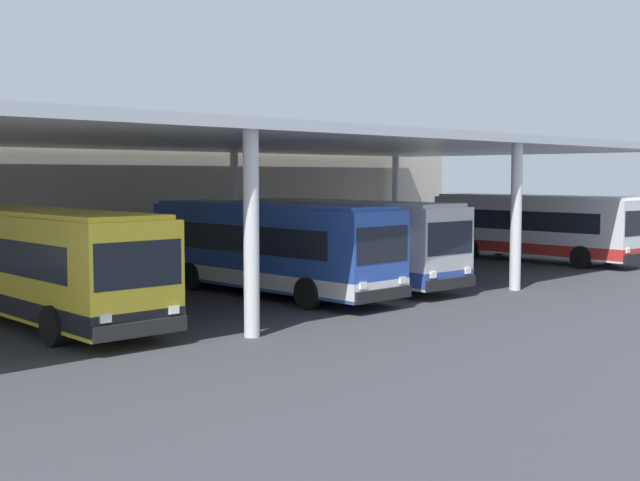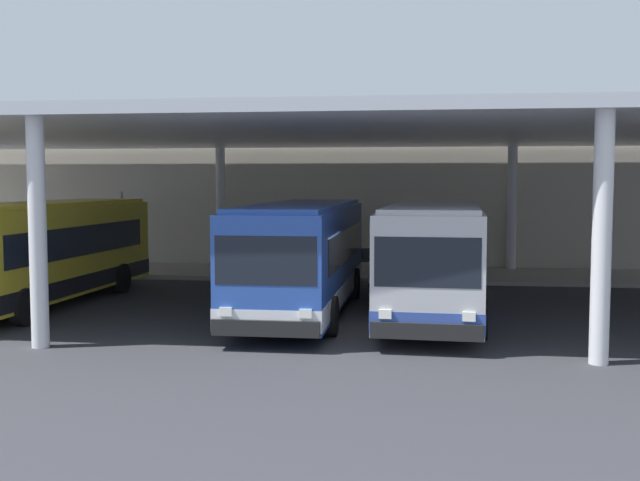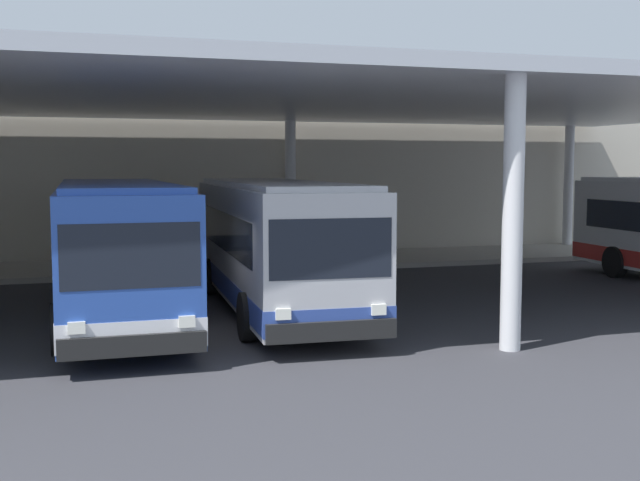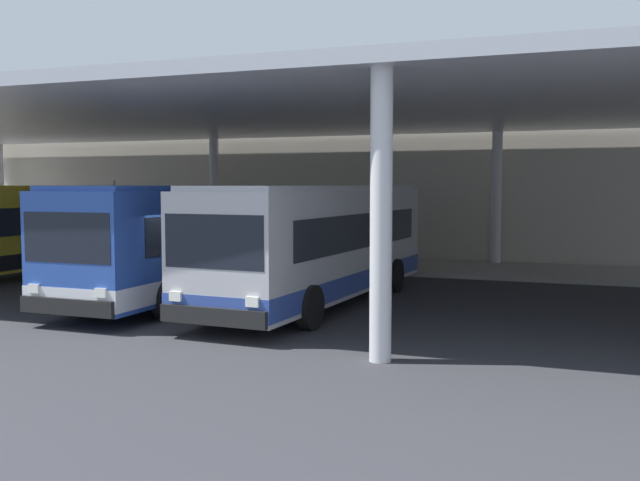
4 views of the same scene
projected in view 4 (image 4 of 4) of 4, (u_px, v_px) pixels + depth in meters
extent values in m
plane|color=#333338|center=(165.00, 316.00, 17.58)|extent=(200.00, 200.00, 0.00)
cube|color=#A39E93|center=(331.00, 263.00, 28.52)|extent=(42.00, 4.50, 0.18)
cube|color=beige|center=(356.00, 178.00, 31.28)|extent=(48.00, 1.60, 6.95)
cube|color=silver|center=(261.00, 113.00, 22.29)|extent=(40.00, 17.00, 0.30)
cylinder|color=silver|center=(0.00, 196.00, 36.54)|extent=(0.40, 0.40, 5.25)
cylinder|color=silver|center=(214.00, 198.00, 32.15)|extent=(0.40, 0.40, 5.25)
cylinder|color=silver|center=(381.00, 216.00, 12.85)|extent=(0.40, 0.40, 5.25)
cylinder|color=silver|center=(496.00, 200.00, 27.76)|extent=(0.40, 0.40, 5.25)
cylinder|color=black|center=(23.00, 257.00, 26.78)|extent=(0.32, 1.01, 1.00)
cylinder|color=black|center=(75.00, 260.00, 25.82)|extent=(0.32, 1.01, 1.00)
cube|color=#284CA8|center=(193.00, 238.00, 20.41)|extent=(2.56, 10.41, 2.70)
cube|color=silver|center=(194.00, 273.00, 20.49)|extent=(2.58, 10.43, 0.50)
cube|color=black|center=(196.00, 227.00, 20.53)|extent=(2.59, 8.54, 0.90)
cube|color=black|center=(68.00, 238.00, 15.60)|extent=(2.30, 0.13, 1.10)
cube|color=black|center=(67.00, 307.00, 15.63)|extent=(2.45, 0.17, 0.36)
cube|color=#2A50B0|center=(192.00, 188.00, 20.31)|extent=(2.36, 10.00, 0.12)
cube|color=yellow|center=(68.00, 200.00, 15.57)|extent=(1.75, 0.13, 0.28)
cube|color=white|center=(34.00, 288.00, 15.94)|extent=(0.28, 0.08, 0.20)
cube|color=white|center=(101.00, 293.00, 15.29)|extent=(0.28, 0.08, 0.20)
cylinder|color=black|center=(83.00, 293.00, 17.95)|extent=(0.29, 1.00, 1.00)
cylinder|color=black|center=(167.00, 299.00, 17.07)|extent=(0.29, 1.00, 1.00)
cylinder|color=black|center=(207.00, 267.00, 23.61)|extent=(0.29, 1.00, 1.00)
cylinder|color=black|center=(275.00, 270.00, 22.72)|extent=(0.29, 1.00, 1.00)
cube|color=#B7B7BC|center=(318.00, 241.00, 19.18)|extent=(3.00, 10.51, 2.70)
cube|color=#2D4799|center=(318.00, 278.00, 19.25)|extent=(3.02, 10.53, 0.50)
cube|color=black|center=(320.00, 229.00, 19.29)|extent=(2.95, 8.64, 0.90)
cube|color=black|center=(215.00, 242.00, 14.45)|extent=(2.30, 0.23, 1.10)
cube|color=black|center=(213.00, 316.00, 14.48)|extent=(2.45, 0.28, 0.36)
cube|color=silver|center=(318.00, 188.00, 19.07)|extent=(2.78, 10.08, 0.12)
cube|color=yellow|center=(215.00, 201.00, 14.41)|extent=(1.75, 0.20, 0.28)
cube|color=white|center=(176.00, 296.00, 14.82)|extent=(0.28, 0.09, 0.20)
cube|color=white|center=(252.00, 302.00, 14.10)|extent=(0.28, 0.09, 0.20)
cylinder|color=black|center=(214.00, 300.00, 16.82)|extent=(0.33, 1.01, 1.00)
cylinder|color=black|center=(310.00, 307.00, 15.83)|extent=(0.33, 1.01, 1.00)
cylinder|color=black|center=(319.00, 272.00, 22.37)|extent=(0.33, 1.01, 1.00)
cylinder|color=black|center=(395.00, 276.00, 21.39)|extent=(0.33, 1.01, 1.00)
cube|color=#383D47|center=(340.00, 250.00, 28.34)|extent=(1.80, 0.44, 0.08)
cube|color=#383D47|center=(342.00, 243.00, 28.50)|extent=(1.80, 0.06, 0.44)
cube|color=#2D2D33|center=(323.00, 255.00, 28.60)|extent=(0.10, 0.36, 0.45)
cube|color=#2D2D33|center=(357.00, 256.00, 28.10)|extent=(0.10, 0.36, 0.45)
cylinder|color=#B2B2B7|center=(115.00, 218.00, 31.07)|extent=(0.12, 0.12, 3.20)
cube|color=#285199|center=(114.00, 209.00, 31.02)|extent=(0.70, 0.04, 1.80)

